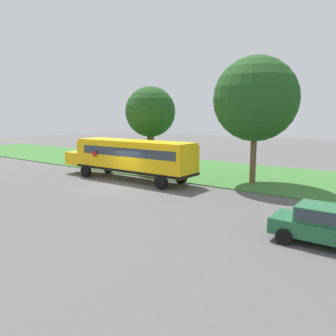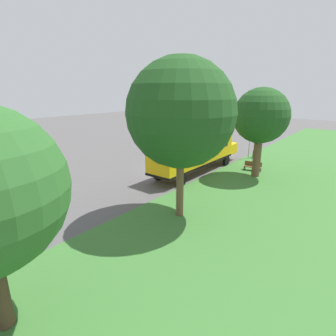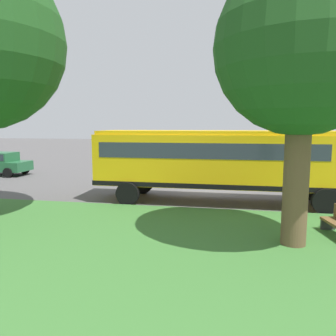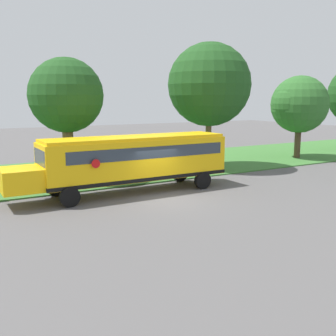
# 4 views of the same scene
# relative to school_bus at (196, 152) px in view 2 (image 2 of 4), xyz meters

# --- Properties ---
(ground_plane) EXTENTS (120.00, 120.00, 0.00)m
(ground_plane) POSITION_rel_school_bus_xyz_m (2.53, 0.90, -1.92)
(ground_plane) COLOR #565454
(grass_verge) EXTENTS (12.00, 80.00, 0.08)m
(grass_verge) POSITION_rel_school_bus_xyz_m (-7.47, 0.90, -1.88)
(grass_verge) COLOR #3D7533
(grass_verge) RESTS_ON ground
(school_bus) EXTENTS (2.85, 12.42, 3.16)m
(school_bus) POSITION_rel_school_bus_xyz_m (0.00, 0.00, 0.00)
(school_bus) COLOR yellow
(school_bus) RESTS_ON ground
(oak_tree_beside_bus) EXTENTS (4.66, 4.66, 7.76)m
(oak_tree_beside_bus) POSITION_rel_school_bus_xyz_m (-4.97, -2.14, 3.41)
(oak_tree_beside_bus) COLOR brown
(oak_tree_beside_bus) RESTS_ON ground
(oak_tree_roadside_mid) EXTENTS (6.11, 6.11, 9.31)m
(oak_tree_roadside_mid) POSITION_rel_school_bus_xyz_m (-4.34, 8.52, 4.29)
(oak_tree_roadside_mid) COLOR brown
(oak_tree_roadside_mid) RESTS_ON ground
(stop_sign) EXTENTS (0.08, 0.68, 2.74)m
(stop_sign) POSITION_rel_school_bus_xyz_m (-2.07, -7.74, -0.19)
(stop_sign) COLOR gray
(stop_sign) RESTS_ON ground
(park_bench) EXTENTS (1.67, 0.80, 0.92)m
(park_bench) POSITION_rel_school_bus_xyz_m (-4.19, -3.62, -1.45)
(park_bench) COLOR brown
(park_bench) RESTS_ON ground
(trash_bin) EXTENTS (0.56, 0.56, 0.90)m
(trash_bin) POSITION_rel_school_bus_xyz_m (-2.51, -8.63, -1.47)
(trash_bin) COLOR #2D4C33
(trash_bin) RESTS_ON ground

